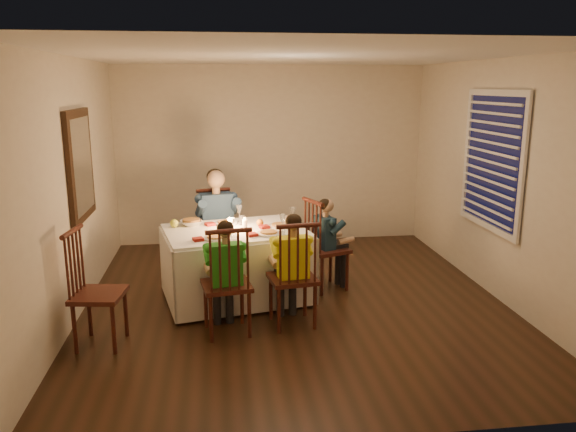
{
  "coord_description": "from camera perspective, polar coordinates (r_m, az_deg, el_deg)",
  "views": [
    {
      "loc": [
        -0.8,
        -5.73,
        2.32
      ],
      "look_at": [
        -0.05,
        0.15,
        0.93
      ],
      "focal_mm": 35.0,
      "sensor_mm": 36.0,
      "label": 1
    }
  ],
  "objects": [
    {
      "name": "chair_adult",
      "position": [
        7.06,
        -7.04,
        -6.07
      ],
      "size": [
        0.52,
        0.51,
        1.08
      ],
      "primitive_type": null,
      "rotation": [
        0.0,
        0.0,
        0.21
      ],
      "color": "black",
      "rests_on": "ground"
    },
    {
      "name": "adult",
      "position": [
        7.06,
        -7.04,
        -6.07
      ],
      "size": [
        0.59,
        0.56,
        1.34
      ],
      "primitive_type": null,
      "rotation": [
        0.0,
        0.0,
        0.21
      ],
      "color": "navy",
      "rests_on": "ground"
    },
    {
      "name": "orange_fruit",
      "position": [
        6.21,
        -2.87,
        -0.69
      ],
      "size": [
        0.08,
        0.08,
        0.08
      ],
      "primitive_type": "sphere",
      "color": "orange",
      "rests_on": "dining_table"
    },
    {
      "name": "squash",
      "position": [
        6.28,
        -11.49,
        -0.74
      ],
      "size": [
        0.09,
        0.09,
        0.09
      ],
      "primitive_type": "sphere",
      "color": "#F6FB42",
      "rests_on": "dining_table"
    },
    {
      "name": "child_green",
      "position": [
        5.53,
        -6.15,
        -11.66
      ],
      "size": [
        0.43,
        0.4,
        1.11
      ],
      "primitive_type": null,
      "rotation": [
        0.0,
        0.0,
        3.3
      ],
      "color": "green",
      "rests_on": "ground"
    },
    {
      "name": "wall_back",
      "position": [
        8.33,
        -1.69,
        6.18
      ],
      "size": [
        4.5,
        0.02,
        2.6
      ],
      "primitive_type": "cube",
      "color": "beige",
      "rests_on": "ground"
    },
    {
      "name": "setting_yellow",
      "position": [
        5.88,
        -1.97,
        -1.79
      ],
      "size": [
        0.31,
        0.31,
        0.02
      ],
      "primitive_type": "cylinder",
      "rotation": [
        0.0,
        0.0,
        0.21
      ],
      "color": "silver",
      "rests_on": "dining_table"
    },
    {
      "name": "chair_end",
      "position": [
        6.62,
        3.88,
        -7.33
      ],
      "size": [
        0.55,
        0.56,
        1.08
      ],
      "primitive_type": null,
      "rotation": [
        0.0,
        0.0,
        1.93
      ],
      "color": "black",
      "rests_on": "ground"
    },
    {
      "name": "child_yellow",
      "position": [
        5.68,
        0.44,
        -10.9
      ],
      "size": [
        0.43,
        0.41,
        1.13
      ],
      "primitive_type": null,
      "rotation": [
        0.0,
        0.0,
        3.28
      ],
      "color": "yellow",
      "rests_on": "ground"
    },
    {
      "name": "child_teal",
      "position": [
        6.62,
        3.88,
        -7.33
      ],
      "size": [
        0.43,
        0.44,
        1.07
      ],
      "primitive_type": null,
      "rotation": [
        0.0,
        0.0,
        1.93
      ],
      "color": "#19313F",
      "rests_on": "ground"
    },
    {
      "name": "setting_teal",
      "position": [
        6.19,
        -0.83,
        -1.01
      ],
      "size": [
        0.31,
        0.31,
        0.02
      ],
      "primitive_type": "cylinder",
      "rotation": [
        0.0,
        0.0,
        0.21
      ],
      "color": "silver",
      "rests_on": "dining_table"
    },
    {
      "name": "wall_left",
      "position": [
        6.0,
        -21.13,
        2.53
      ],
      "size": [
        0.02,
        5.0,
        2.6
      ],
      "primitive_type": "cube",
      "color": "beige",
      "rests_on": "ground"
    },
    {
      "name": "ceiling",
      "position": [
        5.79,
        0.73,
        15.98
      ],
      "size": [
        5.0,
        5.0,
        0.0
      ],
      "primitive_type": "plane",
      "color": "white",
      "rests_on": "wall_back"
    },
    {
      "name": "ground",
      "position": [
        6.23,
        0.66,
        -8.63
      ],
      "size": [
        5.0,
        5.0,
        0.0
      ],
      "primitive_type": "plane",
      "color": "black",
      "rests_on": "ground"
    },
    {
      "name": "wall_mirror",
      "position": [
        6.25,
        -20.36,
        4.85
      ],
      "size": [
        0.06,
        0.95,
        1.15
      ],
      "color": "black",
      "rests_on": "wall_left"
    },
    {
      "name": "candle_right",
      "position": [
        6.11,
        -4.41,
        -0.85
      ],
      "size": [
        0.06,
        0.06,
        0.1
      ],
      "primitive_type": "cylinder",
      "color": "white",
      "rests_on": "dining_table"
    },
    {
      "name": "chair_near_right",
      "position": [
        5.68,
        0.44,
        -10.9
      ],
      "size": [
        0.49,
        0.48,
        1.08
      ],
      "primitive_type": null,
      "rotation": [
        0.0,
        0.0,
        3.28
      ],
      "color": "black",
      "rests_on": "ground"
    },
    {
      "name": "candle_left",
      "position": [
        6.07,
        -5.92,
        -0.97
      ],
      "size": [
        0.06,
        0.06,
        0.1
      ],
      "primitive_type": "cylinder",
      "color": "white",
      "rests_on": "dining_table"
    },
    {
      "name": "serving_bowl",
      "position": [
        6.33,
        -9.81,
        -0.69
      ],
      "size": [
        0.28,
        0.28,
        0.06
      ],
      "primitive_type": "imported",
      "rotation": [
        0.0,
        0.0,
        0.17
      ],
      "color": "silver",
      "rests_on": "dining_table"
    },
    {
      "name": "chair_extra",
      "position": [
        5.54,
        -18.29,
        -12.27
      ],
      "size": [
        0.49,
        0.5,
        1.09
      ],
      "primitive_type": null,
      "rotation": [
        0.0,
        0.0,
        1.43
      ],
      "color": "black",
      "rests_on": "ground"
    },
    {
      "name": "window_blinds",
      "position": [
        6.61,
        19.96,
        5.3
      ],
      "size": [
        0.07,
        1.34,
        1.54
      ],
      "color": "black",
      "rests_on": "wall_right"
    },
    {
      "name": "wall_right",
      "position": [
        6.57,
        20.55,
        3.44
      ],
      "size": [
        0.02,
        5.0,
        2.6
      ],
      "primitive_type": "cube",
      "color": "beige",
      "rests_on": "ground"
    },
    {
      "name": "dining_table",
      "position": [
        6.16,
        -5.33,
        -3.43
      ],
      "size": [
        1.71,
        1.38,
        0.76
      ],
      "rotation": [
        0.0,
        0.0,
        0.21
      ],
      "color": "white",
      "rests_on": "ground"
    },
    {
      "name": "setting_adult",
      "position": [
        6.34,
        -6.34,
        -0.74
      ],
      "size": [
        0.31,
        0.31,
        0.02
      ],
      "primitive_type": "cylinder",
      "rotation": [
        0.0,
        0.0,
        0.21
      ],
      "color": "silver",
      "rests_on": "dining_table"
    },
    {
      "name": "chair_near_left",
      "position": [
        5.53,
        -6.15,
        -11.66
      ],
      "size": [
        0.5,
        0.49,
        1.08
      ],
      "primitive_type": null,
      "rotation": [
        0.0,
        0.0,
        3.3
      ],
      "color": "black",
      "rests_on": "ground"
    },
    {
      "name": "setting_green",
      "position": [
        5.74,
        -7.35,
        -2.24
      ],
      "size": [
        0.31,
        0.31,
        0.02
      ],
      "primitive_type": "cylinder",
      "rotation": [
        0.0,
        0.0,
        0.21
      ],
      "color": "silver",
      "rests_on": "dining_table"
    }
  ]
}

